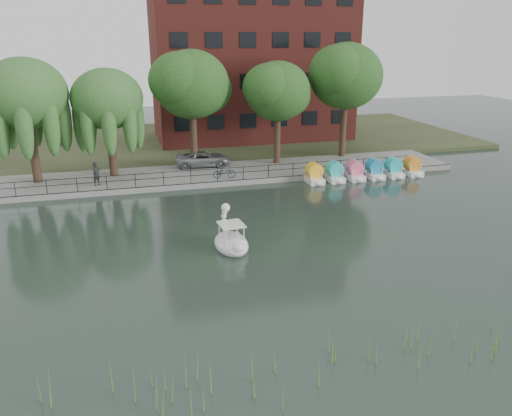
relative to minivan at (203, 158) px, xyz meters
name	(u,v)px	position (x,y,z in m)	size (l,w,h in m)	color
ground_plane	(267,257)	(0.29, -18.00, -1.13)	(120.00, 120.00, 0.00)	#3C4E45
promenade	(211,174)	(0.29, -2.00, -0.93)	(40.00, 6.00, 0.40)	gray
kerb	(218,184)	(0.29, -4.95, -0.93)	(40.00, 0.25, 0.40)	gray
land_strip	(187,141)	(0.29, 12.00, -0.95)	(60.00, 22.00, 0.36)	#47512D
railing	(217,171)	(0.29, -4.75, 0.01)	(32.00, 0.05, 1.00)	black
apartment_building	(251,50)	(7.29, 11.97, 8.23)	(20.00, 10.07, 18.00)	#4C1E16
willow_left	(25,94)	(-12.71, -1.50, 5.74)	(5.88, 5.88, 9.01)	#473323
willow_mid	(107,99)	(-7.21, -1.00, 5.12)	(5.32, 5.32, 8.15)	#473323
broadleaf_center	(192,85)	(-0.71, 0.00, 5.93)	(6.00, 6.00, 9.25)	#473323
broadleaf_right	(278,92)	(6.29, -0.50, 5.26)	(5.40, 5.40, 8.32)	#473323
broadleaf_far	(346,76)	(12.79, 0.50, 6.27)	(6.30, 6.30, 9.71)	#473323
minivan	(203,158)	(0.00, 0.00, 0.00)	(5.25, 2.41, 1.46)	gray
bicycle	(224,172)	(0.95, -4.10, -0.23)	(1.72, 0.60, 1.00)	gray
pedestrian	(96,172)	(-8.40, -3.59, 0.26)	(0.71, 0.48, 1.98)	black
swan_boat	(231,240)	(-1.25, -16.44, -0.63)	(1.95, 2.87, 2.29)	white
pedal_boat_row	(365,171)	(11.91, -5.78, -0.52)	(9.65, 1.70, 1.40)	white
reed_bank	(400,347)	(2.29, -27.50, -0.53)	(24.00, 2.40, 1.20)	#669938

